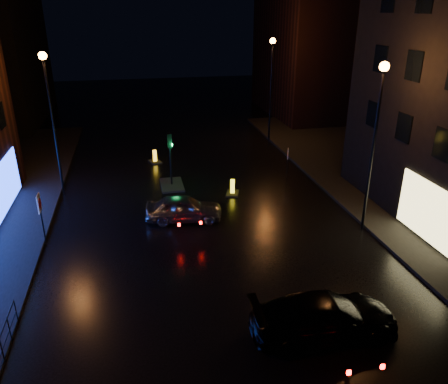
{
  "coord_description": "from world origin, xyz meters",
  "views": [
    {
      "loc": [
        -3.33,
        -12.05,
        10.61
      ],
      "look_at": [
        0.49,
        5.86,
        2.8
      ],
      "focal_mm": 35.0,
      "sensor_mm": 36.0,
      "label": 1
    }
  ],
  "objects_px": {
    "road_sign_left": "(40,208)",
    "bollard_far": "(155,160)",
    "bollard_near": "(232,191)",
    "silver_hatchback": "(184,208)",
    "dark_sedan": "(325,317)",
    "road_sign_right": "(288,156)",
    "traffic_signal": "(172,178)"
  },
  "relations": [
    {
      "from": "traffic_signal",
      "to": "silver_hatchback",
      "type": "xyz_separation_m",
      "value": [
        0.16,
        -5.01,
        0.18
      ]
    },
    {
      "from": "silver_hatchback",
      "to": "road_sign_left",
      "type": "distance_m",
      "value": 7.08
    },
    {
      "from": "traffic_signal",
      "to": "bollard_far",
      "type": "xyz_separation_m",
      "value": [
        -0.74,
        4.84,
        -0.3
      ]
    },
    {
      "from": "bollard_near",
      "to": "road_sign_left",
      "type": "distance_m",
      "value": 11.13
    },
    {
      "from": "silver_hatchback",
      "to": "road_sign_left",
      "type": "height_order",
      "value": "road_sign_left"
    },
    {
      "from": "dark_sedan",
      "to": "bollard_far",
      "type": "distance_m",
      "value": 20.26
    },
    {
      "from": "dark_sedan",
      "to": "road_sign_left",
      "type": "height_order",
      "value": "road_sign_left"
    },
    {
      "from": "bollard_near",
      "to": "road_sign_left",
      "type": "relative_size",
      "value": 0.48
    },
    {
      "from": "silver_hatchback",
      "to": "bollard_near",
      "type": "height_order",
      "value": "silver_hatchback"
    },
    {
      "from": "bollard_far",
      "to": "road_sign_right",
      "type": "height_order",
      "value": "road_sign_right"
    },
    {
      "from": "dark_sedan",
      "to": "bollard_far",
      "type": "relative_size",
      "value": 4.2
    },
    {
      "from": "traffic_signal",
      "to": "bollard_near",
      "type": "xyz_separation_m",
      "value": [
        3.5,
        -2.13,
        -0.29
      ]
    },
    {
      "from": "dark_sedan",
      "to": "bollard_near",
      "type": "distance_m",
      "value": 12.78
    },
    {
      "from": "dark_sedan",
      "to": "road_sign_right",
      "type": "bearing_deg",
      "value": -13.7
    },
    {
      "from": "traffic_signal",
      "to": "road_sign_left",
      "type": "distance_m",
      "value": 9.27
    },
    {
      "from": "traffic_signal",
      "to": "bollard_near",
      "type": "relative_size",
      "value": 2.74
    },
    {
      "from": "silver_hatchback",
      "to": "bollard_far",
      "type": "height_order",
      "value": "silver_hatchback"
    },
    {
      "from": "traffic_signal",
      "to": "silver_hatchback",
      "type": "distance_m",
      "value": 5.02
    },
    {
      "from": "silver_hatchback",
      "to": "road_sign_right",
      "type": "distance_m",
      "value": 9.01
    },
    {
      "from": "dark_sedan",
      "to": "road_sign_right",
      "type": "xyz_separation_m",
      "value": [
        3.9,
        14.75,
        0.76
      ]
    },
    {
      "from": "traffic_signal",
      "to": "bollard_far",
      "type": "distance_m",
      "value": 4.9
    },
    {
      "from": "bollard_far",
      "to": "silver_hatchback",
      "type": "bearing_deg",
      "value": -101.76
    },
    {
      "from": "silver_hatchback",
      "to": "road_sign_right",
      "type": "relative_size",
      "value": 2.0
    },
    {
      "from": "road_sign_left",
      "to": "bollard_far",
      "type": "bearing_deg",
      "value": 61.9
    },
    {
      "from": "road_sign_left",
      "to": "dark_sedan",
      "type": "bearing_deg",
      "value": -39.35
    },
    {
      "from": "bollard_near",
      "to": "bollard_far",
      "type": "distance_m",
      "value": 8.16
    },
    {
      "from": "dark_sedan",
      "to": "road_sign_right",
      "type": "relative_size",
      "value": 2.57
    },
    {
      "from": "traffic_signal",
      "to": "road_sign_right",
      "type": "distance_m",
      "value": 7.76
    },
    {
      "from": "dark_sedan",
      "to": "bollard_near",
      "type": "height_order",
      "value": "dark_sedan"
    },
    {
      "from": "bollard_near",
      "to": "road_sign_right",
      "type": "distance_m",
      "value": 4.82
    },
    {
      "from": "silver_hatchback",
      "to": "bollard_far",
      "type": "bearing_deg",
      "value": 12.41
    },
    {
      "from": "dark_sedan",
      "to": "road_sign_left",
      "type": "relative_size",
      "value": 1.98
    }
  ]
}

